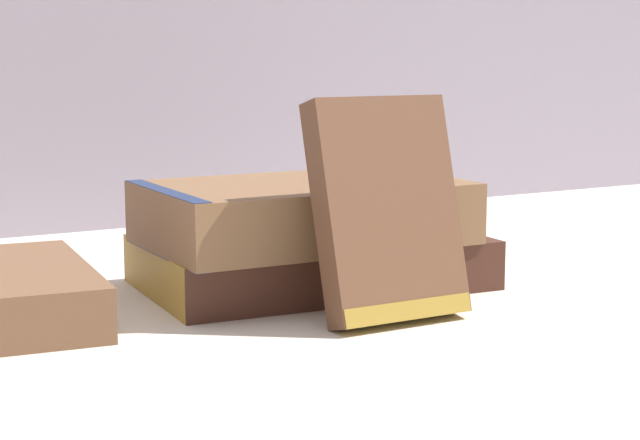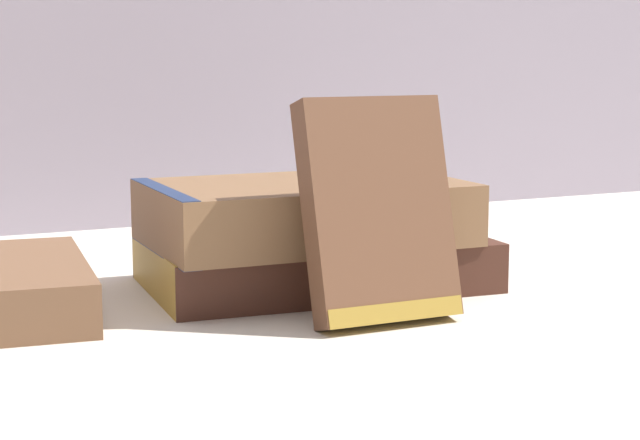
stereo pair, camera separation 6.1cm
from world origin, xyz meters
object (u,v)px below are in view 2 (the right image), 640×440
Objects in this scene: book_flat_bottom at (307,262)px; reading_glasses at (201,255)px; book_leaning_front at (378,218)px; book_flat_top at (298,212)px; pocket_watch at (355,179)px.

book_flat_bottom is 2.31× the size of reading_glasses.
book_flat_bottom is 0.12m from book_leaning_front.
book_flat_bottom is at bearing 47.12° from book_flat_top.
book_leaning_front is 0.08m from pocket_watch.
book_leaning_front is at bearing -86.09° from book_flat_bottom.
book_leaning_front is (-0.00, -0.11, 0.05)m from book_flat_bottom.
reading_glasses is at bearing 100.29° from book_flat_top.
book_flat_bottom is 0.14m from reading_glasses.
book_leaning_front reaches higher than reading_glasses.
book_flat_bottom is 1.13× the size of book_flat_top.
book_flat_top is at bearing -129.86° from book_flat_bottom.
book_leaning_front reaches higher than pocket_watch.
pocket_watch reaches higher than book_flat_top.
book_flat_top is 0.16m from reading_glasses.
book_leaning_front is 0.26m from reading_glasses.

